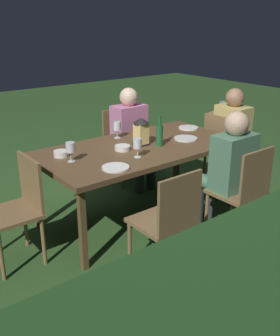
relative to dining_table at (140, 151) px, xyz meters
The scene contains 22 objects.
ground_plane 0.69m from the dining_table, ahead, with size 16.00×16.00×0.00m, color #2D5123.
dining_table is the anchor object (origin of this frame).
chair_side_right_a 1.02m from the dining_table, 116.04° to the left, with size 0.42×0.40×0.87m.
person_in_green 0.83m from the dining_table, 122.00° to the left, with size 0.38×0.47×1.15m.
chair_head_near 1.24m from the dining_table, behind, with size 0.40×0.42×0.87m.
person_in_mustard 1.42m from the dining_table, behind, with size 0.48×0.38×1.15m.
chair_side_right_b 1.02m from the dining_table, 63.96° to the left, with size 0.42×0.40×0.87m.
chair_side_left_a 1.02m from the dining_table, 116.04° to the right, with size 0.42×0.40×0.87m.
person_in_pink 0.83m from the dining_table, 122.00° to the right, with size 0.38×0.47×1.15m.
chair_head_far 1.24m from the dining_table, ahead, with size 0.40×0.42×0.87m.
lantern_centerpiece 0.20m from the dining_table, 141.65° to the right, with size 0.15×0.15×0.27m.
green_bottle_on_table 0.24m from the dining_table, 146.10° to the left, with size 0.07×0.07×0.29m.
wine_glass_a 0.39m from the dining_table, 88.11° to the right, with size 0.08×0.08×0.17m.
wine_glass_b 0.74m from the dining_table, ahead, with size 0.08×0.08×0.17m.
wine_glass_c 0.36m from the dining_table, 47.98° to the left, with size 0.08×0.08×0.17m.
plate_a 0.52m from the dining_table, 168.48° to the left, with size 0.23×0.23×0.01m, color silver.
plate_b 0.84m from the dining_table, 167.83° to the right, with size 0.22×0.22×0.01m, color white.
plate_c 0.63m from the dining_table, 33.42° to the left, with size 0.22×0.22×0.01m, color white.
bowl_olives 0.76m from the dining_table, 15.01° to the right, with size 0.13×0.13×0.05m.
bowl_bread 0.21m from the dining_table, ahead, with size 0.14×0.14×0.04m.
side_table 2.22m from the dining_table, 162.08° to the right, with size 0.57×0.57×0.62m.
ice_bucket 2.20m from the dining_table, 162.09° to the right, with size 0.26×0.26×0.34m.
Camera 1 is at (2.19, 2.79, 1.87)m, focal length 41.98 mm.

